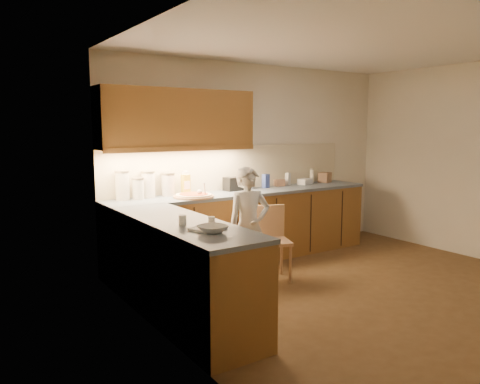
{
  "coord_description": "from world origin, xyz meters",
  "views": [
    {
      "loc": [
        -3.8,
        -3.29,
        1.76
      ],
      "look_at": [
        -0.8,
        1.2,
        1.0
      ],
      "focal_mm": 35.0,
      "sensor_mm": 36.0,
      "label": 1
    }
  ],
  "objects_px": {
    "oil_jug": "(186,184)",
    "toaster": "(234,184)",
    "pizza_on_board": "(194,196)",
    "wooden_chair": "(271,237)",
    "child": "(249,227)"
  },
  "relations": [
    {
      "from": "oil_jug",
      "to": "child",
      "type": "bearing_deg",
      "value": -74.56
    },
    {
      "from": "child",
      "to": "oil_jug",
      "type": "height_order",
      "value": "child"
    },
    {
      "from": "pizza_on_board",
      "to": "oil_jug",
      "type": "distance_m",
      "value": 0.26
    },
    {
      "from": "oil_jug",
      "to": "toaster",
      "type": "relative_size",
      "value": 1.02
    },
    {
      "from": "pizza_on_board",
      "to": "wooden_chair",
      "type": "relative_size",
      "value": 0.57
    },
    {
      "from": "wooden_chair",
      "to": "toaster",
      "type": "bearing_deg",
      "value": 104.75
    },
    {
      "from": "child",
      "to": "toaster",
      "type": "bearing_deg",
      "value": 78.54
    },
    {
      "from": "pizza_on_board",
      "to": "child",
      "type": "distance_m",
      "value": 0.84
    },
    {
      "from": "pizza_on_board",
      "to": "wooden_chair",
      "type": "distance_m",
      "value": 1.04
    },
    {
      "from": "oil_jug",
      "to": "toaster",
      "type": "distance_m",
      "value": 0.72
    },
    {
      "from": "oil_jug",
      "to": "toaster",
      "type": "height_order",
      "value": "oil_jug"
    },
    {
      "from": "oil_jug",
      "to": "wooden_chair",
      "type": "bearing_deg",
      "value": -55.94
    },
    {
      "from": "child",
      "to": "toaster",
      "type": "height_order",
      "value": "child"
    },
    {
      "from": "oil_jug",
      "to": "toaster",
      "type": "xyz_separation_m",
      "value": [
        0.72,
        0.01,
        -0.05
      ]
    },
    {
      "from": "child",
      "to": "oil_jug",
      "type": "bearing_deg",
      "value": 118.67
    }
  ]
}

